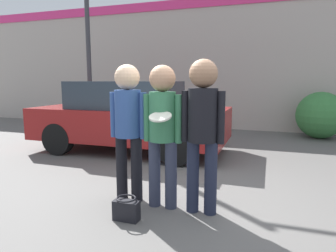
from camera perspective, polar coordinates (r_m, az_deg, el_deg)
The scene contains 9 objects.
ground_plane at distance 4.15m, azimuth 4.18°, elevation -14.04°, with size 56.00×56.00×0.00m, color #5B5956.
storefront_building at distance 10.06m, azimuth 13.68°, elevation 11.55°, with size 24.00×0.22×4.23m.
person_left at distance 3.94m, azimuth -7.61°, elevation 1.14°, with size 0.51×0.34×1.80m.
person_middle_with_frisbee at distance 3.68m, azimuth -1.05°, elevation 0.42°, with size 0.50×0.53×1.79m.
person_right at distance 3.53m, azimuth 6.61°, elevation 0.78°, with size 0.52×0.35×1.84m.
parked_car_near at distance 6.86m, azimuth -7.25°, elevation 1.87°, with size 4.30×1.94×1.58m.
street_lamp at distance 8.41m, azimuth -13.59°, elevation 21.61°, with size 1.47×0.35×5.68m.
shrub at distance 9.31m, azimuth 27.04°, elevation 1.85°, with size 1.30×1.30×1.30m.
handbag at distance 3.61m, azimuth -7.93°, elevation -15.43°, with size 0.30×0.23×0.27m.
Camera 1 is at (0.96, -3.71, 1.60)m, focal length 32.00 mm.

